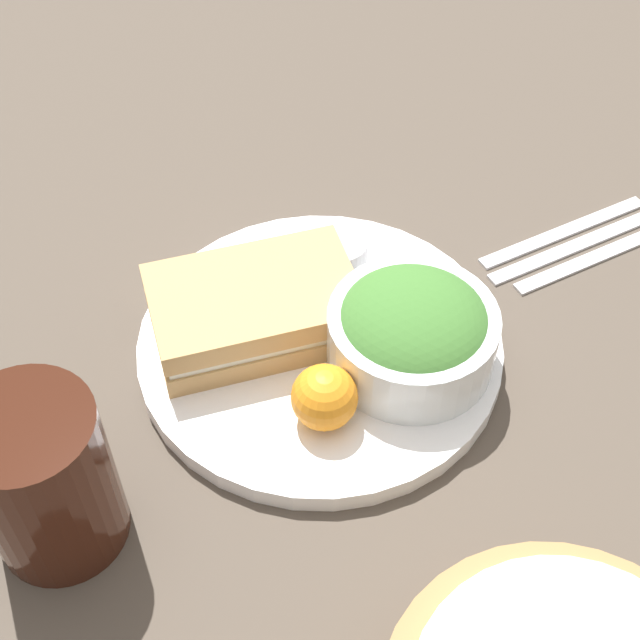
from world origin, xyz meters
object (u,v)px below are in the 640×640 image
(salad_bowl, at_px, (412,332))
(fork, at_px, (564,231))
(dressing_cup, at_px, (338,256))
(drink_glass, at_px, (45,480))
(plate, at_px, (320,345))
(sandwich, at_px, (255,308))
(spoon, at_px, (592,258))
(knife, at_px, (578,244))

(salad_bowl, bearing_deg, fork, -148.66)
(dressing_cup, distance_m, drink_glass, 0.28)
(drink_glass, height_order, fork, drink_glass)
(dressing_cup, xyz_separation_m, drink_glass, (0.22, 0.16, 0.03))
(plate, xyz_separation_m, sandwich, (0.04, -0.02, 0.03))
(drink_glass, bearing_deg, salad_bowl, -165.91)
(salad_bowl, height_order, drink_glass, drink_glass)
(sandwich, relative_size, drink_glass, 1.29)
(salad_bowl, distance_m, spoon, 0.20)
(knife, relative_size, spoon, 1.17)
(knife, bearing_deg, dressing_cup, 164.37)
(sandwich, xyz_separation_m, dressing_cup, (-0.07, -0.04, -0.00))
(dressing_cup, bearing_deg, sandwich, 29.14)
(fork, xyz_separation_m, spoon, (-0.01, 0.04, 0.00))
(dressing_cup, height_order, spoon, dressing_cup)
(drink_glass, bearing_deg, sandwich, -141.64)
(drink_glass, relative_size, knife, 0.67)
(dressing_cup, relative_size, fork, 0.28)
(sandwich, height_order, fork, sandwich)
(sandwich, distance_m, salad_bowl, 0.11)
(spoon, bearing_deg, knife, 90.00)
(fork, bearing_deg, sandwich, 177.29)
(drink_glass, distance_m, knife, 0.45)
(dressing_cup, height_order, fork, dressing_cup)
(plate, xyz_separation_m, knife, (-0.23, -0.05, -0.01))
(fork, bearing_deg, dressing_cup, 169.39)
(sandwich, relative_size, spoon, 1.01)
(salad_bowl, xyz_separation_m, spoon, (-0.18, -0.07, -0.04))
(salad_bowl, height_order, dressing_cup, salad_bowl)
(plate, bearing_deg, salad_bowl, 148.86)
(plate, bearing_deg, knife, -167.09)
(salad_bowl, xyz_separation_m, knife, (-0.18, -0.09, -0.04))
(plate, height_order, knife, plate)
(drink_glass, bearing_deg, spoon, -162.86)
(fork, distance_m, knife, 0.02)
(plate, height_order, dressing_cup, dressing_cup)
(fork, bearing_deg, plate, -175.69)
(plate, bearing_deg, sandwich, -27.72)
(plate, distance_m, knife, 0.24)
(salad_bowl, xyz_separation_m, dressing_cup, (0.03, -0.10, -0.01))
(dressing_cup, xyz_separation_m, fork, (-0.20, -0.01, -0.03))
(salad_bowl, distance_m, drink_glass, 0.26)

